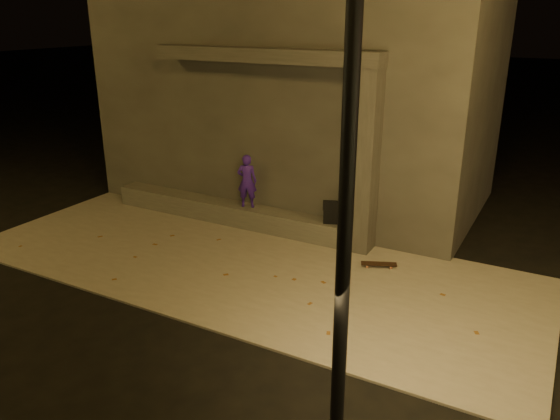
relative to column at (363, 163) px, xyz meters
The scene contains 10 objects.
ground 4.51m from the column, 114.39° to the right, with size 120.00×120.00×0.00m, color black.
sidewalk 3.04m from the column, 134.17° to the right, with size 11.00×4.40×0.04m, color slate.
building 3.92m from the column, 134.55° to the left, with size 9.00×5.10×5.22m.
ledge 3.57m from the column, behind, with size 6.00×0.55×0.45m, color #4A4743.
column is the anchor object (origin of this frame).
canopy 2.93m from the column, behind, with size 5.00×0.70×0.28m, color #373432.
skateboarder 2.76m from the column, behind, with size 0.44×0.29×1.19m, color #351797.
backpack 1.32m from the column, behind, with size 0.42×0.35×0.50m.
skateboard 1.97m from the column, 44.47° to the right, with size 0.68×0.42×0.07m.
street_lamp_0 6.30m from the column, 71.51° to the right, with size 0.36×0.36×7.47m.
Camera 1 is at (5.19, -6.00, 4.58)m, focal length 35.00 mm.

